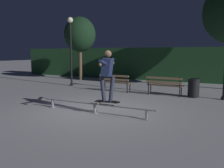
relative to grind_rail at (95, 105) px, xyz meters
The scene contains 10 objects.
ground_plane 0.39m from the grind_rail, 90.00° to the left, with size 90.00×90.00×0.00m, color #99999E.
hedge_backdrop 9.89m from the grind_rail, 90.00° to the left, with size 24.00×1.20×2.27m, color #234C28.
grind_rail is the anchor object (origin of this frame).
skateboard 0.48m from the grind_rail, ahead, with size 0.80×0.33×0.09m.
skateboarder 1.18m from the grind_rail, ahead, with size 0.63×1.39×1.56m.
park_bench_leftmost 4.13m from the grind_rail, 106.18° to the left, with size 1.62×0.48×0.88m.
park_bench_left_center 4.17m from the grind_rail, 72.02° to the left, with size 1.62×0.48×0.88m.
tree_far_left 9.66m from the grind_rail, 126.37° to the left, with size 2.18×2.18×4.37m.
lamp_post_left 6.78m from the grind_rail, 132.26° to the left, with size 0.32×0.32×3.90m.
trash_can 4.86m from the grind_rail, 58.91° to the left, with size 0.52×0.52×0.80m.
Camera 1 is at (3.57, -6.39, 1.89)m, focal length 36.54 mm.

